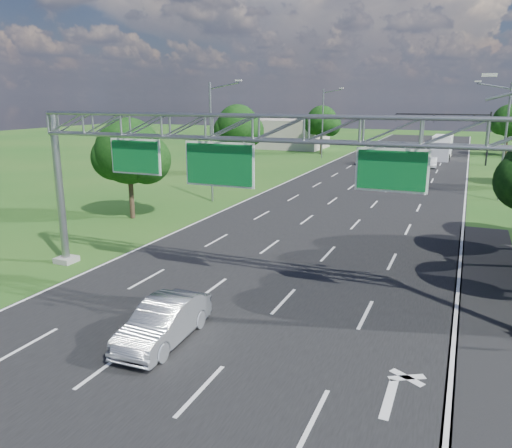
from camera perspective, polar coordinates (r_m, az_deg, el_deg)
The scene contains 19 objects.
ground at distance 39.78m, azimuth 9.81°, elevation 1.32°, with size 220.00×220.00×0.00m, color #1B5018.
road at distance 39.78m, azimuth 9.81°, elevation 1.32°, with size 18.00×180.00×0.02m, color black.
road_flare at distance 23.56m, azimuth 25.26°, elevation -8.96°, with size 3.00×30.00×0.02m, color black.
sign_gantry at distance 21.59m, azimuth 0.17°, elevation 9.34°, with size 23.50×1.00×9.56m.
traffic_signal at distance 72.93m, azimuth 22.37°, elevation 10.37°, with size 12.21×0.24×7.00m.
streetlight_l_near at distance 42.89m, azimuth -4.93°, elevation 9.95°, with size 2.97×0.22×10.16m.
streetlight_l_far at distance 75.58m, azimuth 7.77°, elevation 11.69°, with size 2.97×0.22×10.16m.
streetlight_r_mid at distance 48.01m, azimuth 26.40°, elevation 9.00°, with size 2.97×0.22×10.16m.
tree_verge_la at distance 37.65m, azimuth -14.20°, elevation 7.73°, with size 5.76×4.80×7.40m.
tree_verge_lb at distance 58.40m, azimuth -2.03°, elevation 10.95°, with size 5.76×4.80×8.06m.
tree_verge_lc at distance 80.89m, azimuth 7.60°, elevation 11.43°, with size 5.76×4.80×7.62m.
tree_verge_re at distance 86.11m, azimuth 27.00°, elevation 10.34°, with size 5.76×4.80×7.84m.
building_left at distance 91.36m, azimuth 3.33°, elevation 10.27°, with size 14.00×10.00×5.00m, color #A4988A.
silver_sedan at distance 18.88m, azimuth -10.50°, elevation -10.93°, with size 1.65×4.74×1.56m, color #A6ABB1.
car_queue_a at distance 68.55m, azimuth 16.06°, elevation 6.88°, with size 1.79×4.39×1.27m, color silver.
car_queue_b at distance 65.96m, azimuth 17.89°, elevation 6.47°, with size 2.07×4.50×1.25m, color black.
car_queue_c at distance 70.12m, azimuth 12.50°, elevation 7.38°, with size 1.88×4.67×1.59m, color black.
car_queue_d at distance 68.65m, azimuth 19.39°, elevation 6.65°, with size 1.37×3.92×1.29m, color silver.
box_truck at distance 79.41m, azimuth 20.47°, elevation 8.17°, with size 2.71×8.85×3.33m.
Camera 1 is at (8.66, -7.83, 8.72)m, focal length 35.00 mm.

